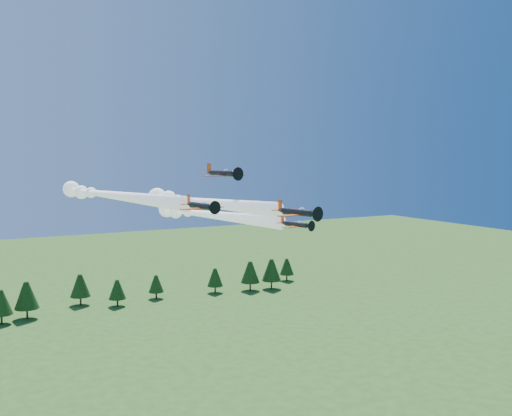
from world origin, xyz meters
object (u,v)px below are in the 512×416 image
plane_right (206,214)px  plane_slot (223,173)px  plane_lead (199,202)px  plane_left (110,195)px

plane_right → plane_slot: 20.92m
plane_lead → plane_slot: plane_slot is taller
plane_lead → plane_slot: bearing=-97.8°
plane_lead → plane_right: 11.41m
plane_left → plane_slot: plane_slot is taller
plane_lead → plane_right: bearing=47.5°
plane_left → plane_right: 19.68m
plane_right → plane_lead: bearing=-136.2°
plane_slot → plane_lead: bearing=82.4°
plane_right → plane_slot: size_ratio=4.70×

